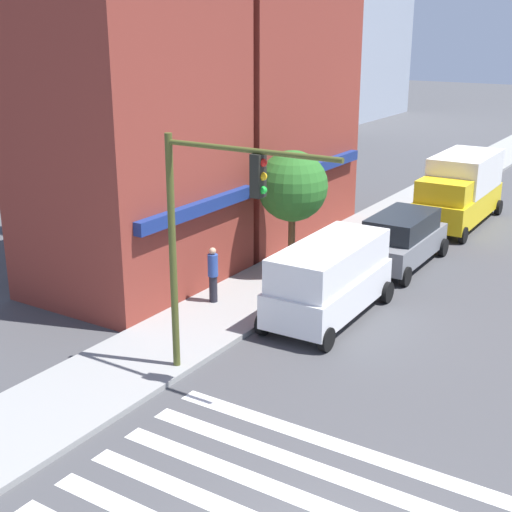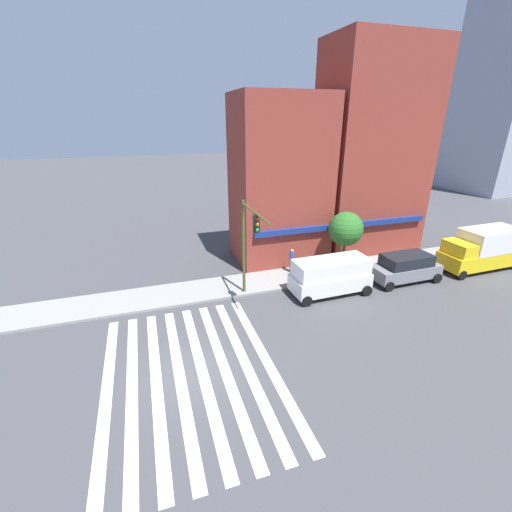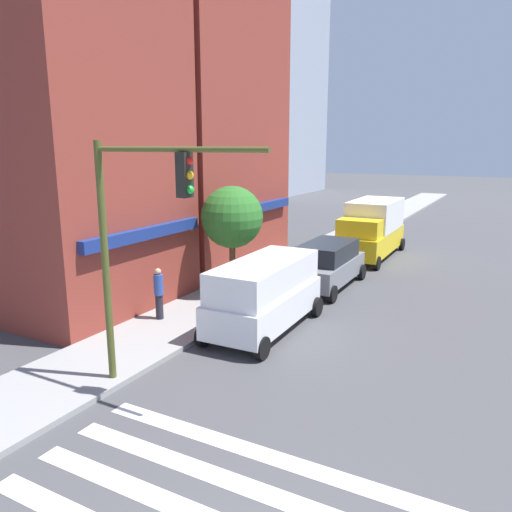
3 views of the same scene
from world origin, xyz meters
The scene contains 10 objects.
ground_plane centered at (0.00, 0.00, 0.00)m, with size 200.00×200.00×0.00m, color #424244.
sidewalk_left centered at (0.00, 7.50, 0.07)m, with size 120.00×3.00×0.15m.
crosswalk_stripes centered at (0.00, 0.00, 0.00)m, with size 7.35×10.80×0.01m.
storefront_row centered at (13.43, 11.50, 7.20)m, with size 15.25×5.30×15.85m.
traffic_signal centered at (4.32, 5.35, 4.14)m, with size 0.32×4.55×6.06m.
van_white centered at (9.48, 4.70, 1.29)m, with size 5.04×2.22×2.34m.
suv_grey centered at (15.24, 4.70, 1.03)m, with size 4.72×2.12×1.94m.
box_truck_yellow centered at (21.99, 4.70, 1.59)m, with size 6.23×2.42×3.04m.
pedestrian_blue_shirt centered at (8.36, 8.16, 1.07)m, with size 0.32×0.32×1.77m.
street_tree centered at (12.10, 7.50, 3.21)m, with size 2.41×2.41×4.28m.
Camera 2 is at (-1.04, -12.28, 10.41)m, focal length 24.00 mm.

